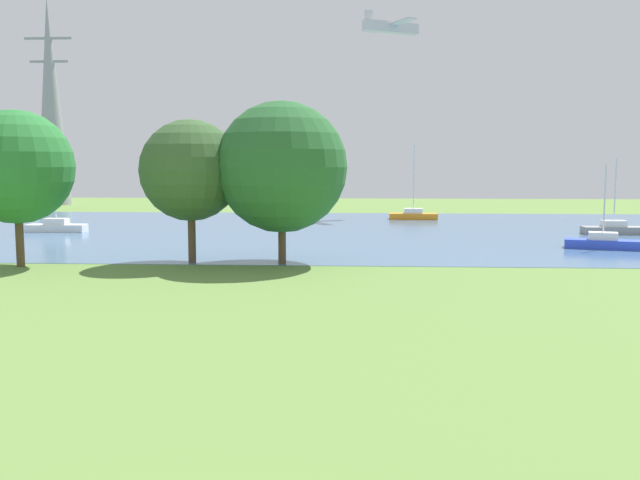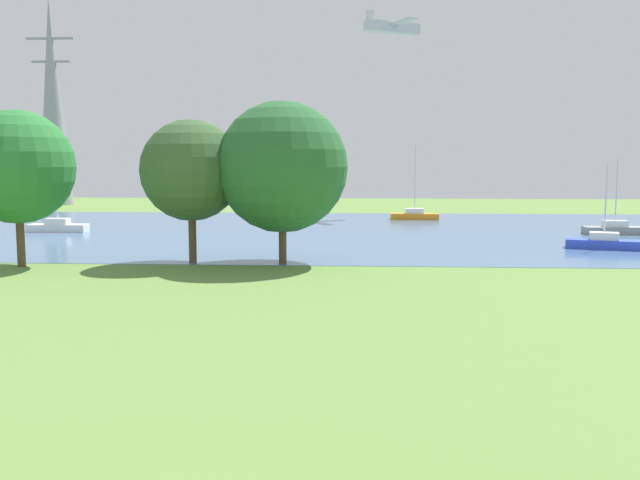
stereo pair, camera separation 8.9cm
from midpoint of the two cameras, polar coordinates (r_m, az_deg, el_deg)
ground_plane at (r=30.71m, az=-2.08°, el=-4.36°), size 160.00×160.00×0.00m
water_surface at (r=58.38m, az=0.56°, el=0.79°), size 140.00×40.00×0.02m
sailboat_white at (r=61.30m, az=-20.70°, el=1.06°), size 4.84×1.64×6.15m
sailboat_orange at (r=70.20m, az=7.81°, el=2.06°), size 4.86×1.70×7.40m
sailboat_gray at (r=59.99m, az=23.10°, el=0.85°), size 4.84×1.62×6.01m
sailboat_blue at (r=49.68m, az=22.34°, el=-0.18°), size 5.03×2.76×5.55m
tree_east_far at (r=41.35m, az=-23.58°, el=5.51°), size 6.20×6.20×8.58m
tree_east_near at (r=40.14m, az=-10.48°, el=5.64°), size 5.76×5.76×8.16m
tree_mid_shore at (r=39.16m, az=-3.06°, el=6.00°), size 7.38×7.38×9.16m
electricity_pylon at (r=100.85m, az=-21.10°, el=10.56°), size 6.40×4.40×27.47m
light_aircraft at (r=77.76m, az=5.95°, el=17.02°), size 6.16×7.93×2.10m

